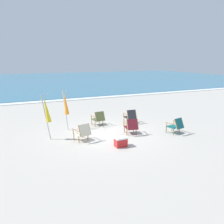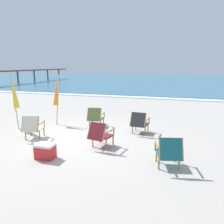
# 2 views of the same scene
# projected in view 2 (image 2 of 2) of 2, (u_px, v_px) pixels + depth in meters

# --- Properties ---
(ground_plane) EXTENTS (80.00, 80.00, 0.00)m
(ground_plane) POSITION_uv_depth(u_px,v_px,m) (79.00, 138.00, 7.37)
(ground_plane) COLOR #B2AAA0
(sea) EXTENTS (80.00, 40.00, 0.10)m
(sea) POSITION_uv_depth(u_px,v_px,m) (159.00, 80.00, 35.60)
(sea) COLOR teal
(sea) RESTS_ON ground
(surf_band) EXTENTS (80.00, 1.10, 0.06)m
(surf_band) POSITION_uv_depth(u_px,v_px,m) (136.00, 97.00, 16.63)
(surf_band) COLOR white
(surf_band) RESTS_ON ground
(beach_chair_far_center) EXTENTS (0.70, 0.83, 0.80)m
(beach_chair_far_center) POSITION_uv_depth(u_px,v_px,m) (100.00, 134.00, 6.45)
(beach_chair_far_center) COLOR maroon
(beach_chair_far_center) RESTS_ON ground
(beach_chair_front_right) EXTENTS (0.64, 0.77, 0.80)m
(beach_chair_front_right) POSITION_uv_depth(u_px,v_px,m) (139.00, 122.00, 7.77)
(beach_chair_front_right) COLOR #28282D
(beach_chair_front_right) RESTS_ON ground
(beach_chair_mid_center) EXTENTS (0.74, 0.83, 0.81)m
(beach_chair_mid_center) POSITION_uv_depth(u_px,v_px,m) (33.00, 127.00, 7.19)
(beach_chair_mid_center) COLOR beige
(beach_chair_mid_center) RESTS_ON ground
(beach_chair_back_left) EXTENTS (0.65, 0.76, 0.81)m
(beach_chair_back_left) POSITION_uv_depth(u_px,v_px,m) (95.00, 117.00, 8.58)
(beach_chair_back_left) COLOR #515B33
(beach_chair_back_left) RESTS_ON ground
(beach_chair_front_left) EXTENTS (0.72, 0.82, 0.81)m
(beach_chair_front_left) POSITION_uv_depth(u_px,v_px,m) (169.00, 152.00, 5.13)
(beach_chair_front_left) COLOR #196066
(beach_chair_front_left) RESTS_ON ground
(umbrella_furled_orange) EXTENTS (0.30, 0.65, 2.07)m
(umbrella_furled_orange) POSITION_uv_depth(u_px,v_px,m) (57.00, 92.00, 8.96)
(umbrella_furled_orange) COLOR #B7B2A8
(umbrella_furled_orange) RESTS_ON ground
(umbrella_furled_yellow) EXTENTS (0.43, 0.34, 2.11)m
(umbrella_furled_yellow) POSITION_uv_depth(u_px,v_px,m) (14.00, 93.00, 8.18)
(umbrella_furled_yellow) COLOR #B7B2A8
(umbrella_furled_yellow) RESTS_ON ground
(cooler_box) EXTENTS (0.49, 0.35, 0.40)m
(cooler_box) POSITION_uv_depth(u_px,v_px,m) (45.00, 151.00, 5.74)
(cooler_box) COLOR red
(cooler_box) RESTS_ON ground
(pier_distant) EXTENTS (0.90, 16.29, 1.81)m
(pier_distant) POSITION_uv_depth(u_px,v_px,m) (34.00, 71.00, 29.97)
(pier_distant) COLOR brown
(pier_distant) RESTS_ON ground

